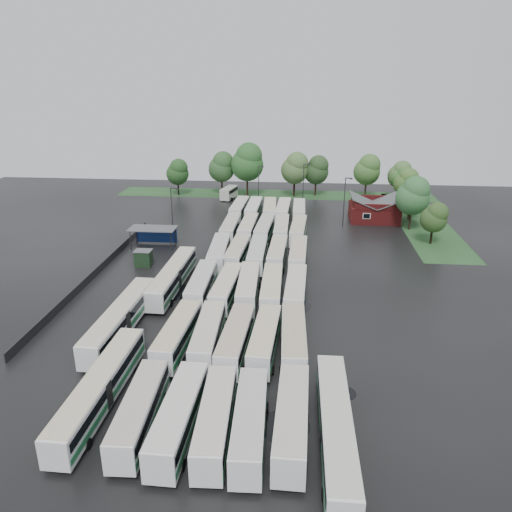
# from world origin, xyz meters

# --- Properties ---
(ground) EXTENTS (160.00, 160.00, 0.00)m
(ground) POSITION_xyz_m (0.00, 0.00, 0.00)
(ground) COLOR black
(ground) RESTS_ON ground
(brick_building) EXTENTS (10.07, 8.60, 5.39)m
(brick_building) POSITION_xyz_m (24.00, 42.77, 1.87)
(brick_building) COLOR maroon
(brick_building) RESTS_ON ground
(wash_shed) EXTENTS (8.20, 4.20, 3.58)m
(wash_shed) POSITION_xyz_m (-17.20, 22.02, 2.99)
(wash_shed) COLOR #2D2D30
(wash_shed) RESTS_ON ground
(utility_hut) EXTENTS (2.70, 2.20, 2.62)m
(utility_hut) POSITION_xyz_m (-16.20, 12.60, 1.32)
(utility_hut) COLOR black
(utility_hut) RESTS_ON ground
(grass_strip_north) EXTENTS (80.00, 10.00, 0.01)m
(grass_strip_north) POSITION_xyz_m (2.00, 64.80, 0.01)
(grass_strip_north) COLOR #244D23
(grass_strip_north) RESTS_ON ground
(grass_strip_east) EXTENTS (10.00, 50.00, 0.01)m
(grass_strip_east) POSITION_xyz_m (34.00, 42.80, 0.01)
(grass_strip_east) COLOR #244D23
(grass_strip_east) RESTS_ON ground
(west_fence) EXTENTS (0.10, 50.00, 1.20)m
(west_fence) POSITION_xyz_m (-22.20, 8.00, 0.60)
(west_fence) COLOR #2D2D30
(west_fence) RESTS_ON ground
(bus_r0c0) EXTENTS (3.09, 12.15, 3.35)m
(bus_r0c0) POSITION_xyz_m (-4.55, -25.73, 1.85)
(bus_r0c0) COLOR white
(bus_r0c0) RESTS_ON ground
(bus_r0c1) EXTENTS (2.85, 12.50, 3.47)m
(bus_r0c1) POSITION_xyz_m (-1.00, -26.15, 1.91)
(bus_r0c1) COLOR white
(bus_r0c1) RESTS_ON ground
(bus_r0c2) EXTENTS (3.12, 12.17, 3.36)m
(bus_r0c2) POSITION_xyz_m (2.15, -26.19, 1.85)
(bus_r0c2) COLOR white
(bus_r0c2) RESTS_ON ground
(bus_r0c3) EXTENTS (3.03, 12.19, 3.37)m
(bus_r0c3) POSITION_xyz_m (5.08, -26.32, 1.85)
(bus_r0c3) COLOR white
(bus_r0c3) RESTS_ON ground
(bus_r0c4) EXTENTS (2.87, 12.51, 3.47)m
(bus_r0c4) POSITION_xyz_m (8.54, -25.69, 1.91)
(bus_r0c4) COLOR white
(bus_r0c4) RESTS_ON ground
(bus_r1c0) EXTENTS (3.16, 12.24, 3.38)m
(bus_r1c0) POSITION_xyz_m (-4.48, -12.30, 1.86)
(bus_r1c0) COLOR white
(bus_r1c0) RESTS_ON ground
(bus_r1c1) EXTENTS (3.00, 12.15, 3.36)m
(bus_r1c1) POSITION_xyz_m (-1.11, -12.17, 1.85)
(bus_r1c1) COLOR white
(bus_r1c1) RESTS_ON ground
(bus_r1c2) EXTENTS (3.08, 12.28, 3.39)m
(bus_r1c2) POSITION_xyz_m (2.09, -12.71, 1.87)
(bus_r1c2) COLOR white
(bus_r1c2) RESTS_ON ground
(bus_r1c3) EXTENTS (3.07, 12.03, 3.32)m
(bus_r1c3) POSITION_xyz_m (5.24, -12.42, 1.83)
(bus_r1c3) COLOR white
(bus_r1c3) RESTS_ON ground
(bus_r1c4) EXTENTS (3.05, 12.45, 3.44)m
(bus_r1c4) POSITION_xyz_m (8.38, -12.27, 1.89)
(bus_r1c4) COLOR white
(bus_r1c4) RESTS_ON ground
(bus_r2c0) EXTENTS (2.79, 12.26, 3.40)m
(bus_r2c0) POSITION_xyz_m (-4.53, 1.54, 1.87)
(bus_r2c0) COLOR white
(bus_r2c0) RESTS_ON ground
(bus_r2c1) EXTENTS (3.08, 12.14, 3.35)m
(bus_r2c1) POSITION_xyz_m (-1.00, 0.95, 1.84)
(bus_r2c1) COLOR white
(bus_r2c1) RESTS_ON ground
(bus_r2c2) EXTENTS (3.03, 12.29, 3.40)m
(bus_r2c2) POSITION_xyz_m (1.92, 1.37, 1.87)
(bus_r2c2) COLOR white
(bus_r2c2) RESTS_ON ground
(bus_r2c3) EXTENTS (2.79, 12.25, 3.40)m
(bus_r2c3) POSITION_xyz_m (5.14, 1.04, 1.87)
(bus_r2c3) COLOR white
(bus_r2c3) RESTS_ON ground
(bus_r2c4) EXTENTS (2.95, 12.28, 3.40)m
(bus_r2c4) POSITION_xyz_m (8.37, 0.96, 1.87)
(bus_r2c4) COLOR white
(bus_r2c4) RESTS_ON ground
(bus_r3c0) EXTENTS (3.27, 12.61, 3.48)m
(bus_r3c0) POSITION_xyz_m (-4.24, 14.46, 1.91)
(bus_r3c0) COLOR white
(bus_r3c0) RESTS_ON ground
(bus_r3c1) EXTENTS (3.11, 12.17, 3.36)m
(bus_r3c1) POSITION_xyz_m (-1.22, 14.99, 1.85)
(bus_r3c1) COLOR white
(bus_r3c1) RESTS_ON ground
(bus_r3c2) EXTENTS (2.69, 12.11, 3.36)m
(bus_r3c2) POSITION_xyz_m (1.98, 14.61, 1.85)
(bus_r3c2) COLOR white
(bus_r3c2) RESTS_ON ground
(bus_r3c3) EXTENTS (2.88, 12.02, 3.33)m
(bus_r3c3) POSITION_xyz_m (5.17, 15.11, 1.83)
(bus_r3c3) COLOR white
(bus_r3c3) RESTS_ON ground
(bus_r3c4) EXTENTS (2.90, 12.18, 3.37)m
(bus_r3c4) POSITION_xyz_m (8.51, 14.69, 1.85)
(bus_r3c4) COLOR white
(bus_r3c4) RESTS_ON ground
(bus_r4c0) EXTENTS (2.61, 12.12, 3.37)m
(bus_r4c0) POSITION_xyz_m (-4.31, 28.44, 1.85)
(bus_r4c0) COLOR white
(bus_r4c0) RESTS_ON ground
(bus_r4c1) EXTENTS (2.83, 12.14, 3.36)m
(bus_r4c1) POSITION_xyz_m (-1.01, 28.52, 1.85)
(bus_r4c1) COLOR white
(bus_r4c1) RESTS_ON ground
(bus_r4c2) EXTENTS (3.18, 12.22, 3.37)m
(bus_r4c2) POSITION_xyz_m (2.10, 28.37, 1.85)
(bus_r4c2) COLOR white
(bus_r4c2) RESTS_ON ground
(bus_r4c3) EXTENTS (2.54, 11.82, 3.29)m
(bus_r4c3) POSITION_xyz_m (5.23, 28.63, 1.81)
(bus_r4c3) COLOR white
(bus_r4c3) RESTS_ON ground
(bus_r4c4) EXTENTS (3.15, 12.10, 3.34)m
(bus_r4c4) POSITION_xyz_m (8.36, 28.09, 1.84)
(bus_r4c4) COLOR white
(bus_r4c4) RESTS_ON ground
(bus_r5c0) EXTENTS (3.00, 12.35, 3.42)m
(bus_r5c0) POSITION_xyz_m (-4.41, 42.28, 1.88)
(bus_r5c0) COLOR white
(bus_r5c0) RESTS_ON ground
(bus_r5c1) EXTENTS (2.81, 12.32, 3.42)m
(bus_r5c1) POSITION_xyz_m (-1.28, 42.05, 1.88)
(bus_r5c1) COLOR white
(bus_r5c1) RESTS_ON ground
(bus_r5c2) EXTENTS (3.16, 12.25, 3.38)m
(bus_r5c2) POSITION_xyz_m (2.13, 42.05, 1.86)
(bus_r5c2) COLOR white
(bus_r5c2) RESTS_ON ground
(bus_r5c3) EXTENTS (2.93, 12.26, 3.39)m
(bus_r5c3) POSITION_xyz_m (5.00, 41.89, 1.87)
(bus_r5c3) COLOR white
(bus_r5c3) RESTS_ON ground
(bus_r5c4) EXTENTS (2.57, 11.84, 3.29)m
(bus_r5c4) POSITION_xyz_m (8.32, 41.91, 1.81)
(bus_r5c4) COLOR white
(bus_r5c4) RESTS_ON ground
(artic_bus_west_a) EXTENTS (2.85, 17.99, 3.33)m
(artic_bus_west_a) POSITION_xyz_m (-9.24, -22.79, 1.85)
(artic_bus_west_a) COLOR white
(artic_bus_west_a) RESTS_ON ground
(artic_bus_west_b) EXTENTS (2.98, 18.18, 3.36)m
(artic_bus_west_b) POSITION_xyz_m (-9.23, 4.21, 1.87)
(artic_bus_west_b) COLOR white
(artic_bus_west_b) RESTS_ON ground
(artic_bus_west_c) EXTENTS (3.14, 18.56, 3.43)m
(artic_bus_west_c) POSITION_xyz_m (-12.12, -9.21, 1.90)
(artic_bus_west_c) COLOR white
(artic_bus_west_c) RESTS_ON ground
(artic_bus_east) EXTENTS (2.75, 17.89, 3.31)m
(artic_bus_east) POSITION_xyz_m (12.19, -26.31, 1.84)
(artic_bus_east) COLOR white
(artic_bus_east) RESTS_ON ground
(minibus) EXTENTS (3.72, 6.92, 2.87)m
(minibus) POSITION_xyz_m (-9.07, 58.91, 1.59)
(minibus) COLOR beige
(minibus) RESTS_ON ground
(tree_north_0) EXTENTS (5.59, 5.59, 9.26)m
(tree_north_0) POSITION_xyz_m (-22.29, 61.67, 5.95)
(tree_north_0) COLOR black
(tree_north_0) RESTS_ON ground
(tree_north_1) EXTENTS (6.58, 6.58, 10.90)m
(tree_north_1) POSITION_xyz_m (-11.48, 64.07, 7.01)
(tree_north_1) COLOR #311F14
(tree_north_1) RESTS_ON ground
(tree_north_2) EXTENTS (8.07, 8.07, 13.36)m
(tree_north_2) POSITION_xyz_m (-4.75, 62.36, 8.60)
(tree_north_2) COLOR #332212
(tree_north_2) RESTS_ON ground
(tree_north_3) EXTENTS (6.75, 6.75, 11.18)m
(tree_north_3) POSITION_xyz_m (7.02, 63.06, 7.19)
(tree_north_3) COLOR black
(tree_north_3) RESTS_ON ground
(tree_north_4) EXTENTS (6.16, 6.16, 10.20)m
(tree_north_4) POSITION_xyz_m (12.35, 64.48, 6.56)
(tree_north_4) COLOR #311E12
(tree_north_4) RESTS_ON ground
(tree_north_5) EXTENTS (6.51, 6.51, 10.78)m
(tree_north_5) POSITION_xyz_m (24.73, 63.90, 6.93)
(tree_north_5) COLOR #3A2C1E
(tree_north_5) RESTS_ON ground
(tree_north_6) EXTENTS (5.68, 5.67, 9.40)m
(tree_north_6) POSITION_xyz_m (32.51, 63.07, 6.04)
(tree_north_6) COLOR black
(tree_north_6) RESTS_ON ground
(tree_east_0) EXTENTS (4.75, 4.73, 7.83)m
(tree_east_0) POSITION_xyz_m (32.56, 28.09, 5.03)
(tree_east_0) COLOR black
(tree_east_0) RESTS_ON ground
(tree_east_1) EXTENTS (6.50, 6.50, 10.77)m
(tree_east_1) POSITION_xyz_m (30.37, 36.66, 6.93)
(tree_east_1) COLOR black
(tree_east_1) RESTS_ON ground
(tree_east_2) EXTENTS (5.74, 5.74, 9.50)m
(tree_east_2) POSITION_xyz_m (31.64, 44.12, 6.11)
(tree_east_2) COLOR #352715
(tree_east_2) RESTS_ON ground
(tree_east_3) EXTENTS (5.56, 5.56, 9.22)m
(tree_east_3) POSITION_xyz_m (32.43, 54.34, 5.93)
(tree_east_3) COLOR black
(tree_east_3) RESTS_ON ground
(tree_east_4) EXTENTS (4.89, 4.89, 8.10)m
(tree_east_4) POSITION_xyz_m (32.98, 61.17, 5.21)
(tree_east_4) COLOR #392D20
(tree_east_4) RESTS_ON ground
(lamp_post_ne) EXTENTS (1.52, 0.30, 9.84)m
(lamp_post_ne) POSITION_xyz_m (17.42, 38.34, 5.71)
(lamp_post_ne) COLOR #2D2D30
(lamp_post_ne) RESTS_ON ground
(lamp_post_nw) EXTENTS (1.54, 0.30, 10.02)m
(lamp_post_nw) POSITION_xyz_m (-14.40, 25.35, 5.82)
(lamp_post_nw) COLOR #2D2D30
(lamp_post_nw) RESTS_ON ground
(lamp_post_back_w) EXTENTS (1.41, 0.27, 9.14)m
(lamp_post_back_w) POSITION_xyz_m (-1.18, 53.69, 5.31)
(lamp_post_back_w) COLOR #2D2D30
(lamp_post_back_w) RESTS_ON ground
(lamp_post_back_e) EXTENTS (1.48, 0.29, 9.62)m
(lamp_post_back_e) POSITION_xyz_m (9.17, 54.62, 5.59)
(lamp_post_back_e) COLOR #2D2D30
(lamp_post_back_e) RESTS_ON ground
(puddle_0) EXTENTS (5.82, 5.82, 0.01)m
(puddle_0) POSITION_xyz_m (0.80, -19.22, 0.00)
(puddle_0) COLOR black
(puddle_0) RESTS_ON ground
(puddle_1) EXTENTS (4.60, 4.60, 0.01)m
(puddle_1) POSITION_xyz_m (7.90, -24.27, 0.00)
(puddle_1) COLOR black
(puddle_1) RESTS_ON ground
(puddle_2) EXTENTS (6.35, 6.35, 0.01)m
(puddle_2) POSITION_xyz_m (-9.48, 2.88, 0.00)
(puddle_2) COLOR black
(puddle_2) RESTS_ON ground
(puddle_3) EXTENTS (5.17, 5.17, 0.01)m
(puddle_3) POSITION_xyz_m (7.91, 0.15, 0.00)
(puddle_3) COLOR black
(puddle_3) RESTS_ON ground
(puddle_4) EXTENTS (2.60, 2.60, 0.01)m
(puddle_4) POSITION_xyz_m (13.38, -18.90, 0.00)
(puddle_4) COLOR black
(puddle_4) RESTS_ON ground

